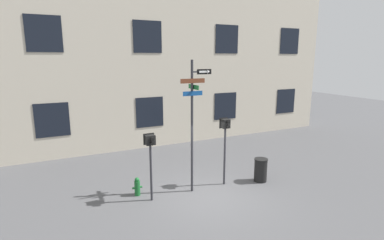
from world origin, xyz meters
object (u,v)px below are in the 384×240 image
object	(u,v)px
trash_bin	(261,170)
pedestrian_signal_left	(150,149)
pedestrian_signal_right	(225,134)
fire_hydrant	(137,187)
street_sign_pole	(193,117)

from	to	relation	value
trash_bin	pedestrian_signal_left	bearing A→B (deg)	175.84
pedestrian_signal_right	fire_hydrant	distance (m)	3.77
pedestrian_signal_left	pedestrian_signal_right	bearing A→B (deg)	1.11
pedestrian_signal_left	pedestrian_signal_right	size ratio (longest dim) A/B	0.90
pedestrian_signal_right	trash_bin	world-z (taller)	pedestrian_signal_right
pedestrian_signal_left	fire_hydrant	distance (m)	1.67
pedestrian_signal_left	fire_hydrant	world-z (taller)	pedestrian_signal_left
street_sign_pole	pedestrian_signal_left	distance (m)	1.90
pedestrian_signal_left	trash_bin	bearing A→B (deg)	-4.16
pedestrian_signal_left	trash_bin	distance (m)	4.66
pedestrian_signal_right	trash_bin	size ratio (longest dim) A/B	2.81
pedestrian_signal_left	fire_hydrant	size ratio (longest dim) A/B	3.51
street_sign_pole	trash_bin	bearing A→B (deg)	-7.48
fire_hydrant	pedestrian_signal_left	bearing A→B (deg)	-59.62
pedestrian_signal_right	fire_hydrant	bearing A→B (deg)	170.94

